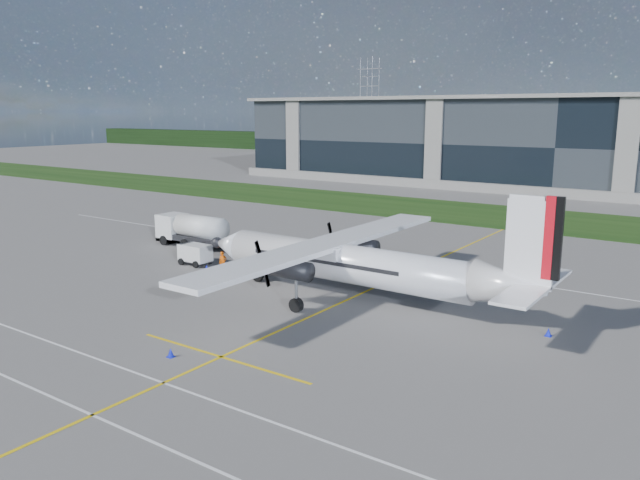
{
  "coord_description": "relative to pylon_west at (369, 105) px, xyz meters",
  "views": [
    {
      "loc": [
        25.43,
        -28.8,
        12.94
      ],
      "look_at": [
        -0.79,
        8.72,
        3.49
      ],
      "focal_mm": 35.0,
      "sensor_mm": 36.0,
      "label": 1
    }
  ],
  "objects": [
    {
      "name": "fuel_tanker_truck",
      "position": [
        60.5,
        -137.07,
        -13.42
      ],
      "size": [
        8.4,
        2.73,
        3.15
      ],
      "primitive_type": null,
      "color": "silver",
      "rests_on": "ground"
    },
    {
      "name": "grass_strip",
      "position": [
        80.0,
        -102.0,
        -14.98
      ],
      "size": [
        400.0,
        18.0,
        0.04
      ],
      "primitive_type": "cube",
      "color": "#16350E",
      "rests_on": "ground"
    },
    {
      "name": "ground_crew_person",
      "position": [
        70.74,
        -142.96,
        -13.96
      ],
      "size": [
        0.92,
        1.03,
        2.08
      ],
      "primitive_type": "imported",
      "rotation": [
        0.0,
        0.0,
        1.11
      ],
      "color": "#F25907",
      "rests_on": "ground"
    },
    {
      "name": "safety_cone_fwd",
      "position": [
        68.95,
        -143.05,
        -14.75
      ],
      "size": [
        0.36,
        0.36,
        0.5
      ],
      "primitive_type": "cone",
      "color": "#0B16BD",
      "rests_on": "ground"
    },
    {
      "name": "white_lane_line",
      "position": [
        80.0,
        -164.0,
        -14.99
      ],
      "size": [
        90.0,
        0.15,
        0.01
      ],
      "primitive_type": "cube",
      "color": "white",
      "rests_on": "ground"
    },
    {
      "name": "safety_cone_portwing",
      "position": [
        80.79,
        -157.55,
        -14.75
      ],
      "size": [
        0.36,
        0.36,
        0.5
      ],
      "primitive_type": "cone",
      "color": "#0B16BD",
      "rests_on": "ground"
    },
    {
      "name": "ground",
      "position": [
        80.0,
        -110.0,
        -15.0
      ],
      "size": [
        400.0,
        400.0,
        0.0
      ],
      "primitive_type": "plane",
      "color": "#555250",
      "rests_on": "ground"
    },
    {
      "name": "pylon_west",
      "position": [
        0.0,
        0.0,
        0.0
      ],
      "size": [
        9.0,
        4.6,
        30.0
      ],
      "primitive_type": null,
      "color": "gray",
      "rests_on": "ground"
    },
    {
      "name": "tree_line",
      "position": [
        80.0,
        -10.0,
        -12.0
      ],
      "size": [
        400.0,
        6.0,
        6.0
      ],
      "primitive_type": "cube",
      "color": "black",
      "rests_on": "ground"
    },
    {
      "name": "terminal_building",
      "position": [
        80.0,
        -70.0,
        -7.5
      ],
      "size": [
        120.0,
        20.0,
        15.0
      ],
      "primitive_type": "cube",
      "color": "black",
      "rests_on": "ground"
    },
    {
      "name": "baggage_tug",
      "position": [
        66.71,
        -142.17,
        -14.12
      ],
      "size": [
        2.95,
        1.77,
        1.77
      ],
      "primitive_type": null,
      "color": "silver",
      "rests_on": "ground"
    },
    {
      "name": "yellow_taxiway_centerline",
      "position": [
        83.0,
        -140.0,
        -14.99
      ],
      "size": [
        0.2,
        70.0,
        0.01
      ],
      "primitive_type": "cube",
      "color": "yellow",
      "rests_on": "ground"
    },
    {
      "name": "safety_cone_stbdwing",
      "position": [
        80.66,
        -129.33,
        -14.75
      ],
      "size": [
        0.36,
        0.36,
        0.5
      ],
      "primitive_type": "cone",
      "color": "#0B16BD",
      "rests_on": "ground"
    },
    {
      "name": "safety_cone_nose_stbd",
      "position": [
        71.74,
        -142.11,
        -14.75
      ],
      "size": [
        0.36,
        0.36,
        0.5
      ],
      "primitive_type": "cone",
      "color": "#0B16BD",
      "rests_on": "ground"
    },
    {
      "name": "turboprop_aircraft",
      "position": [
        83.66,
        -143.27,
        -10.83
      ],
      "size": [
        26.83,
        27.83,
        8.35
      ],
      "primitive_type": null,
      "color": "white",
      "rests_on": "ground"
    },
    {
      "name": "safety_cone_nose_port",
      "position": [
        71.2,
        -144.92,
        -14.75
      ],
      "size": [
        0.36,
        0.36,
        0.5
      ],
      "primitive_type": "cone",
      "color": "#0B16BD",
      "rests_on": "ground"
    },
    {
      "name": "safety_cone_tail",
      "position": [
        96.54,
        -142.65,
        -14.75
      ],
      "size": [
        0.36,
        0.36,
        0.5
      ],
      "primitive_type": "cone",
      "color": "#0B16BD",
      "rests_on": "ground"
    }
  ]
}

